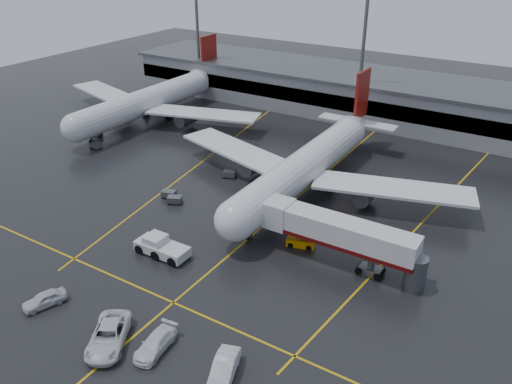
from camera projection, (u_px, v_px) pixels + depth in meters
The scene contains 22 objects.
ground at pixel (276, 215), 71.39m from camera, with size 220.00×220.00×0.00m, color black.
apron_line_centre at pixel (276, 215), 71.39m from camera, with size 0.25×90.00×0.02m, color gold.
apron_line_stop at pixel (173, 303), 54.76m from camera, with size 60.00×0.25×0.02m, color gold.
apron_line_left at pixel (204, 160), 88.31m from camera, with size 0.25×70.00×0.02m, color gold.
apron_line_right at pixel (426, 219), 70.53m from camera, with size 0.25×70.00×0.02m, color gold.
terminal at pixel (392, 99), 105.66m from camera, with size 122.00×19.00×8.60m.
light_mast_left at pixel (198, 32), 117.59m from camera, with size 3.00×1.20×25.45m.
light_mast_mid at pixel (363, 51), 98.87m from camera, with size 3.00×1.20×25.45m.
main_airliner at pixel (308, 164), 76.80m from camera, with size 48.80×45.60×14.10m.
second_airliner at pixel (151, 100), 105.53m from camera, with size 48.80×45.60×14.10m.
jet_bridge at pixel (339, 235), 59.50m from camera, with size 19.90×3.40×6.05m.
pushback_tractor at pixel (161, 247), 62.49m from camera, with size 6.94×3.02×2.47m.
belt_loader at pixel (301, 242), 64.34m from camera, with size 3.75×2.39×2.21m.
service_van_a at pixel (109, 336), 48.93m from camera, with size 3.22×6.98×1.94m, color silver.
service_van_b at pixel (155, 343), 48.31m from camera, with size 2.15×5.29×1.54m, color white.
service_van_c at pixel (224, 369), 45.32m from camera, with size 1.88×5.39×1.77m, color white.
service_van_d at pixel (44, 299), 54.07m from camera, with size 1.83×4.54×1.55m, color silver.
baggage_cart_a at pixel (175, 199), 74.27m from camera, with size 2.37×2.06×1.12m.
baggage_cart_b at pixel (169, 194), 75.87m from camera, with size 2.28×1.79×1.12m.
baggage_cart_c at pixel (229, 174), 82.03m from camera, with size 2.32×1.88×1.12m.
baggage_cart_d at pixel (96, 133), 98.37m from camera, with size 2.02×1.33×1.12m.
baggage_cart_e at pixel (96, 145), 92.84m from camera, with size 2.05×1.38×1.12m.
Camera 1 is at (30.29, -54.16, 35.56)m, focal length 36.05 mm.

